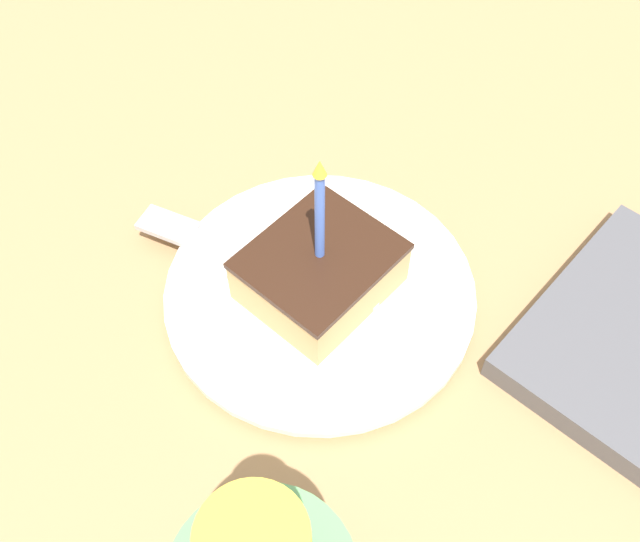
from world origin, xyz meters
TOP-DOWN VIEW (x-y plane):
  - ground_plane at (0.00, 0.00)m, footprint 2.40×2.40m
  - plate at (-0.01, -0.02)m, footprint 0.23×0.23m
  - cake_slice at (-0.01, -0.02)m, footprint 0.09×0.10m
  - fork at (-0.07, -0.04)m, footprint 0.19×0.08m

SIDE VIEW (x-z plane):
  - ground_plane at x=0.00m, z-range -0.04..0.00m
  - plate at x=-0.01m, z-range 0.00..0.02m
  - fork at x=-0.07m, z-range 0.02..0.02m
  - cake_slice at x=-0.01m, z-range -0.03..0.10m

